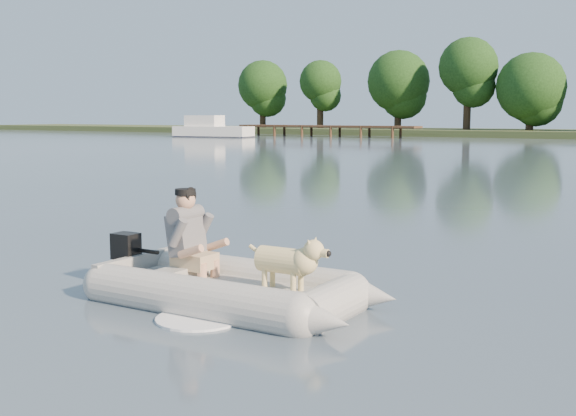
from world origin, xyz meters
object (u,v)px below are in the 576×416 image
Objects in this scene: dinghy at (232,254)px; cabin_cruiser at (213,126)px; dock at (326,131)px; man at (187,232)px; dog at (283,265)px.

cabin_cruiser is (-34.91, 45.75, 0.42)m from dinghy.
cabin_cruiser reaches higher than dock.
cabin_cruiser is at bearing 127.50° from dinghy.
man is 1.30m from dog.
dinghy is at bearing -4.24° from man.
dinghy is at bearing -175.43° from dog.
dock is 10.30m from cabin_cruiser.
dock is at bearing 117.47° from dinghy.
dock is at bearing 116.92° from man.
man reaches higher than dinghy.
dock reaches higher than dog.
dinghy is 0.69m from man.
dinghy is at bearing -60.11° from cabin_cruiser.
dinghy is 0.56× the size of cabin_cruiser.
dock is 4.29× the size of dinghy.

